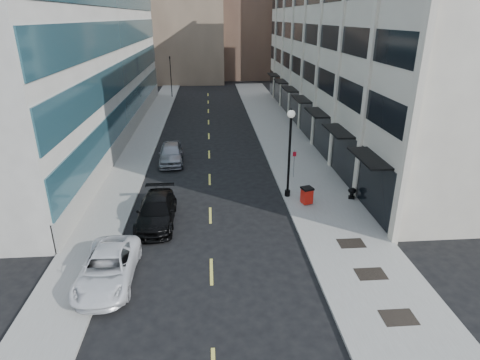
{
  "coord_description": "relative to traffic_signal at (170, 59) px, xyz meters",
  "views": [
    {
      "loc": [
        0.12,
        -14.48,
        11.55
      ],
      "look_at": [
        1.88,
        8.1,
        2.29
      ],
      "focal_mm": 30.0,
      "sensor_mm": 36.0,
      "label": 1
    }
  ],
  "objects": [
    {
      "name": "skyline_tan_far",
      "position": [
        -8.5,
        30.0,
        5.28
      ],
      "size": [
        12.0,
        14.0,
        22.0
      ],
      "primitive_type": "cube",
      "color": "#91775E",
      "rests_on": "ground"
    },
    {
      "name": "traffic_signal",
      "position": [
        0.0,
        0.0,
        0.0
      ],
      "size": [
        0.66,
        0.66,
        6.98
      ],
      "color": "black",
      "rests_on": "ground"
    },
    {
      "name": "building_left",
      "position": [
        -10.45,
        -21.0,
        4.27
      ],
      "size": [
        16.14,
        46.0,
        20.0
      ],
      "color": "silver",
      "rests_on": "ground"
    },
    {
      "name": "skyline_stone",
      "position": [
        23.5,
        18.0,
        4.28
      ],
      "size": [
        10.0,
        14.0,
        20.0
      ],
      "primitive_type": "cube",
      "color": "beige",
      "rests_on": "ground"
    },
    {
      "name": "building_right",
      "position": [
        22.44,
        -21.01,
        3.28
      ],
      "size": [
        15.3,
        46.5,
        18.25
      ],
      "color": "beige",
      "rests_on": "ground"
    },
    {
      "name": "grate_far",
      "position": [
        13.1,
        -44.2,
        -5.56
      ],
      "size": [
        1.4,
        1.0,
        0.01
      ],
      "primitive_type": "cube",
      "color": "black",
      "rests_on": "sidewalk_right"
    },
    {
      "name": "sign_post",
      "position": [
        11.9,
        -34.41,
        -4.14
      ],
      "size": [
        0.26,
        0.07,
        2.18
      ],
      "rotation": [
        0.0,
        0.0,
        -0.09
      ],
      "color": "slate",
      "rests_on": "sidewalk_right"
    },
    {
      "name": "urn_planter",
      "position": [
        15.06,
        -38.5,
        -5.11
      ],
      "size": [
        0.54,
        0.54,
        0.75
      ],
      "rotation": [
        0.0,
        0.0,
        -0.33
      ],
      "color": "black",
      "rests_on": "sidewalk_right"
    },
    {
      "name": "car_white_van",
      "position": [
        0.7,
        -46.4,
        -4.99
      ],
      "size": [
        2.46,
        5.28,
        1.46
      ],
      "primitive_type": "imported",
      "rotation": [
        0.0,
        0.0,
        0.01
      ],
      "color": "white",
      "rests_on": "ground"
    },
    {
      "name": "grate_near",
      "position": [
        13.1,
        -50.0,
        -5.56
      ],
      "size": [
        1.4,
        1.0,
        0.01
      ],
      "primitive_type": "cube",
      "color": "black",
      "rests_on": "sidewalk_right"
    },
    {
      "name": "car_silver_sedan",
      "position": [
        2.3,
        -29.93,
        -4.87
      ],
      "size": [
        2.27,
        5.06,
        1.69
      ],
      "primitive_type": "imported",
      "rotation": [
        0.0,
        0.0,
        0.06
      ],
      "color": "gray",
      "rests_on": "ground"
    },
    {
      "name": "ground",
      "position": [
        5.5,
        -48.0,
        -5.72
      ],
      "size": [
        160.0,
        160.0,
        0.0
      ],
      "primitive_type": "plane",
      "color": "black",
      "rests_on": "ground"
    },
    {
      "name": "grate_mid",
      "position": [
        13.1,
        -47.0,
        -5.56
      ],
      "size": [
        1.4,
        1.0,
        0.01
      ],
      "primitive_type": "cube",
      "color": "black",
      "rests_on": "sidewalk_right"
    },
    {
      "name": "sidewalk_left",
      "position": [
        -1.0,
        -28.0,
        -5.64
      ],
      "size": [
        3.0,
        80.0,
        0.15
      ],
      "primitive_type": "cube",
      "color": "gray",
      "rests_on": "ground"
    },
    {
      "name": "skyline_tan_near",
      "position": [
        1.5,
        20.0,
        8.28
      ],
      "size": [
        14.0,
        18.0,
        28.0
      ],
      "primitive_type": "cube",
      "color": "#91775E",
      "rests_on": "ground"
    },
    {
      "name": "road_centerline",
      "position": [
        5.5,
        -31.0,
        -5.71
      ],
      "size": [
        0.15,
        68.2,
        0.01
      ],
      "color": "#D8CC4C",
      "rests_on": "ground"
    },
    {
      "name": "trash_bin",
      "position": [
        11.82,
        -39.06,
        -4.96
      ],
      "size": [
        0.87,
        0.87,
        1.13
      ],
      "rotation": [
        0.0,
        0.0,
        0.3
      ],
      "color": "red",
      "rests_on": "sidewalk_right"
    },
    {
      "name": "car_black_pickup",
      "position": [
        2.3,
        -40.73,
        -4.94
      ],
      "size": [
        2.21,
        5.38,
        1.56
      ],
      "primitive_type": "imported",
      "rotation": [
        0.0,
        0.0,
        0.0
      ],
      "color": "black",
      "rests_on": "ground"
    },
    {
      "name": "lamppost",
      "position": [
        10.8,
        -37.78,
        -2.0
      ],
      "size": [
        0.51,
        0.51,
        6.08
      ],
      "color": "black",
      "rests_on": "sidewalk_right"
    },
    {
      "name": "sidewalk_right",
      "position": [
        13.0,
        -28.0,
        -5.64
      ],
      "size": [
        5.0,
        80.0,
        0.15
      ],
      "primitive_type": "cube",
      "color": "gray",
      "rests_on": "ground"
    }
  ]
}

